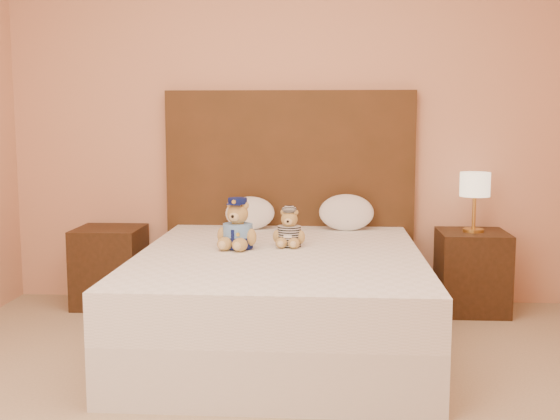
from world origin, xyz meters
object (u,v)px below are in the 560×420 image
Objects in this scene: nightstand_left at (110,266)px; lamp at (475,188)px; teddy_prisoner at (289,228)px; nightstand_right at (472,272)px; bed at (280,299)px; pillow_right at (346,211)px; teddy_police at (238,224)px; pillow_left at (250,211)px.

lamp reaches higher than nightstand_left.
teddy_prisoner is (1.29, -0.62, 0.39)m from nightstand_left.
lamp is at bearing 180.00° from nightstand_right.
bed is at bearing -32.62° from nightstand_left.
teddy_prisoner is at bearing -118.59° from pillow_right.
teddy_police is at bearing 161.39° from bed.
nightstand_right is 1.57m from pillow_left.
nightstand_left is 1.38× the size of lamp.
teddy_police is 0.87× the size of pillow_left.
pillow_left is (-0.26, 0.83, 0.40)m from bed.
nightstand_left is at bearing -178.96° from pillow_right.
teddy_police is (-0.25, 0.09, 0.42)m from bed.
nightstand_left is 1.49m from teddy_prisoner.
pillow_right reaches higher than nightstand_right.
pillow_right is at bearing 64.26° from teddy_police.
pillow_left is (-0.31, 0.65, 0.01)m from teddy_prisoner.
bed is 5.00× the size of lamp.
lamp is 1.36× the size of teddy_police.
bed is at bearing -115.67° from pillow_right.
nightstand_right is 2.42× the size of teddy_prisoner.
bed is at bearing -3.17° from teddy_police.
pillow_left is (-0.01, 0.74, -0.03)m from teddy_police.
pillow_left reaches higher than teddy_prisoner.
nightstand_left is (-1.25, 0.80, -0.00)m from bed.
teddy_prisoner reaches higher than bed.
teddy_prisoner is (0.04, 0.18, 0.39)m from bed.
bed is at bearing -147.38° from lamp.
lamp is at bearing 40.88° from teddy_police.
nightstand_left is at bearing -178.26° from pillow_left.
teddy_police is at bearing -89.14° from pillow_left.
nightstand_left is at bearing 147.38° from bed.
teddy_police is at bearing -131.18° from pillow_right.
bed is 0.96m from pillow_left.
teddy_prisoner reaches higher than nightstand_left.
bed is 6.78× the size of teddy_police.
nightstand_left is 1.70m from pillow_right.
pillow_left is (0.99, 0.03, 0.40)m from nightstand_left.
teddy_prisoner reaches higher than nightstand_right.
lamp is at bearing -2.02° from pillow_right.
bed is 0.50m from teddy_police.
bed is at bearing -98.61° from teddy_prisoner.
nightstand_right is 1.41m from teddy_prisoner.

